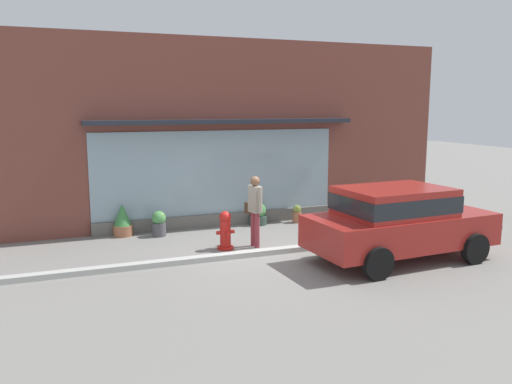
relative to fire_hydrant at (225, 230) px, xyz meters
name	(u,v)px	position (x,y,z in m)	size (l,w,h in m)	color
ground_plane	(264,252)	(0.77, -0.58, -0.46)	(60.00, 60.00, 0.00)	gray
curb_strip	(268,252)	(0.77, -0.78, -0.40)	(14.00, 0.24, 0.12)	#B2B2AD
storefront	(222,135)	(0.77, 2.61, 2.10)	(14.00, 0.81, 5.25)	brown
fire_hydrant	(225,230)	(0.00, 0.00, 0.00)	(0.44, 0.41, 0.92)	red
pedestrian_with_handbag	(255,205)	(0.73, -0.04, 0.56)	(0.27, 0.68, 1.73)	#8E333D
parked_car_red	(398,219)	(3.27, -2.23, 0.47)	(4.26, 2.19, 1.64)	maroon
potted_plant_by_entrance	(358,202)	(4.83, 1.87, 0.05)	(0.37, 0.37, 1.07)	#4C4C51
potted_plant_trailing_edge	(159,223)	(-1.24, 1.83, -0.12)	(0.37, 0.37, 0.67)	#4C4C51
potted_plant_doorstep	(123,221)	(-2.13, 2.21, -0.05)	(0.50, 0.50, 0.85)	#9E6042
potted_plant_window_right	(258,214)	(1.67, 2.15, -0.14)	(0.52, 0.52, 0.66)	#33473D
potted_plant_corner_tall	(297,214)	(2.84, 1.98, -0.20)	(0.26, 0.26, 0.52)	#9E6042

